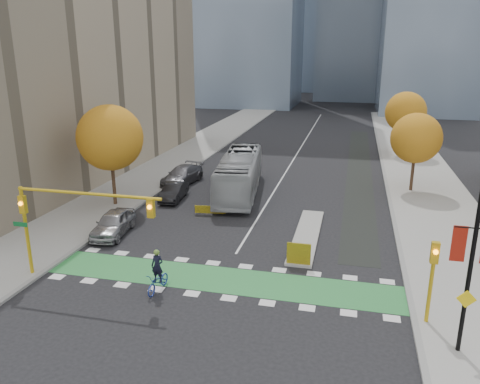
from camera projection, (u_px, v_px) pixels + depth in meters
The scene contains 22 objects.
ground at pixel (212, 292), 24.56m from camera, with size 300.00×300.00×0.00m, color black.
sidewalk_west at pixel (141, 179), 46.22m from camera, with size 7.00×120.00×0.15m, color gray.
sidewalk_east at pixel (431, 198), 40.07m from camera, with size 7.00×120.00×0.15m, color gray.
curb_west at pixel (174, 181), 45.42m from camera, with size 0.30×120.00×0.16m, color gray.
curb_east at pixel (389, 195), 40.87m from camera, with size 0.30×120.00×0.16m, color gray.
bike_crossing at pixel (220, 279), 25.96m from camera, with size 20.00×3.00×0.01m, color #287C39.
centre_line at pixel (301, 147), 61.77m from camera, with size 0.15×70.00×0.01m, color silver.
bike_lane_paint at pixel (359, 168), 50.76m from camera, with size 2.50×50.00×0.01m, color black.
median_island at pixel (307, 235), 32.00m from camera, with size 1.60×10.00×0.16m, color gray.
hazard_board at pixel (299, 254), 27.33m from camera, with size 1.40×0.12×1.30m, color yellow.
building_west at pixel (46, 48), 46.89m from camera, with size 16.00×44.00×25.00m, color gray.
tree_west at pixel (110, 138), 36.84m from camera, with size 5.20×5.20×8.22m.
tree_east_near at pixel (416, 138), 40.90m from camera, with size 4.40×4.40×7.08m.
tree_east_far at pixel (406, 112), 55.56m from camera, with size 4.80×4.80×7.65m.
traffic_signal_west at pixel (65, 211), 24.73m from camera, with size 8.53×0.56×5.20m.
traffic_signal_east at pixel (433, 270), 20.91m from camera, with size 0.35×0.43×4.10m.
banner_lamppost at pixel (473, 252), 18.29m from camera, with size 1.65×0.36×8.28m.
cyclist at pixel (158, 277), 24.49m from camera, with size 0.92×2.11×2.36m.
bus at pixel (239, 174), 41.22m from camera, with size 3.03×12.95×3.61m, color #A0A3A7.
parked_car_a at pixel (113, 223), 32.12m from camera, with size 1.94×4.82×1.64m, color gray.
parked_car_b at pixel (174, 192), 39.76m from camera, with size 1.52×4.35×1.43m, color black.
parked_car_c at pixel (182, 175), 44.63m from camera, with size 2.31×5.69×1.65m, color #55545A.
Camera 1 is at (6.64, -21.03, 12.12)m, focal length 35.00 mm.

